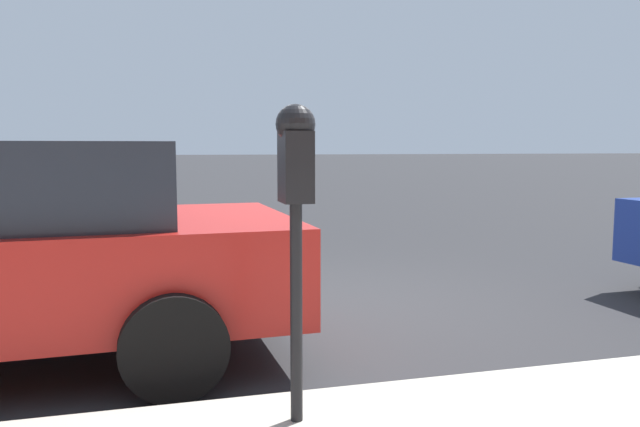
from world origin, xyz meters
name	(u,v)px	position (x,y,z in m)	size (l,w,h in m)	color
ground_plane	(320,307)	(0.00, 0.00, 0.00)	(220.00, 220.00, 0.00)	#2B2B2D
parking_meter	(296,181)	(-2.56, 0.80, 1.32)	(0.21, 0.19, 1.56)	black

